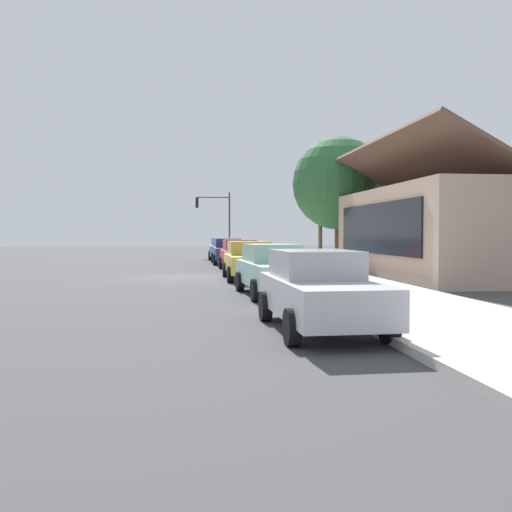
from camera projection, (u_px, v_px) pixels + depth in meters
name	position (u px, v px, depth m)	size (l,w,h in m)	color
ground_plane	(185.00, 277.00, 25.08)	(120.00, 120.00, 0.00)	#424244
sidewalk_curb	(310.00, 274.00, 25.77)	(60.00, 4.20, 0.16)	beige
car_skyblue	(222.00, 248.00, 42.14)	(4.74, 2.17, 1.59)	#8CB7E0
car_navy	(228.00, 251.00, 35.99)	(4.84, 2.02, 1.59)	navy
car_cherry	(240.00, 255.00, 29.73)	(4.34, 2.07, 1.59)	red
car_mustard	(250.00, 260.00, 23.99)	(4.89, 2.12, 1.59)	gold
car_seafoam	(274.00, 269.00, 17.80)	(4.90, 2.14, 1.59)	#9ED1BC
car_silver	(319.00, 290.00, 11.41)	(4.62, 2.03, 1.59)	silver
storefront_building	(458.00, 230.00, 25.27)	(12.87, 7.78, 6.00)	tan
shade_tree	(339.00, 184.00, 33.39)	(5.41, 5.41, 7.54)	brown
traffic_light_main	(216.00, 214.00, 45.90)	(0.37, 2.79, 5.20)	#383833
utility_pole_wooden	(320.00, 200.00, 34.70)	(1.80, 0.24, 7.50)	brown
fire_hydrant_red	(325.00, 281.00, 17.30)	(0.22, 0.22, 0.71)	red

